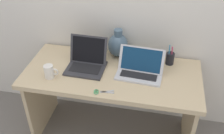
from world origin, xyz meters
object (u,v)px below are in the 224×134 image
Objects in this scene: scissors at (100,92)px; pen_cup at (170,58)px; green_vase at (118,45)px; coffee_mug at (49,72)px; laptop_left at (87,60)px; laptop_right at (140,68)px.

pen_cup is at bearing 44.58° from scissors.
green_vase reaches higher than coffee_mug.
laptop_left is at bearing -165.07° from pen_cup.
laptop_right is 0.70m from coffee_mug.
coffee_mug reaches higher than scissors.
coffee_mug is 0.66× the size of pen_cup.
green_vase is (-0.22, 0.23, 0.05)m from laptop_right.
laptop_left is at bearing 178.42° from laptop_right.
green_vase is 0.45m from pen_cup.
green_vase is 2.16× the size of coffee_mug.
pen_cup is (0.65, 0.17, -0.01)m from laptop_left.
laptop_left is at bearing 39.90° from coffee_mug.
laptop_right is 3.19× the size of coffee_mug.
laptop_left is 0.43m from laptop_right.
laptop_left is 0.31m from green_vase.
laptop_left reaches higher than coffee_mug.
pen_cup is at bearing -5.20° from green_vase.
laptop_left reaches higher than scissors.
laptop_left is 2.08× the size of scissors.
laptop_right is at bearing -46.25° from green_vase.
laptop_right is 0.32m from green_vase.
pen_cup is (0.89, 0.37, -0.00)m from coffee_mug.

